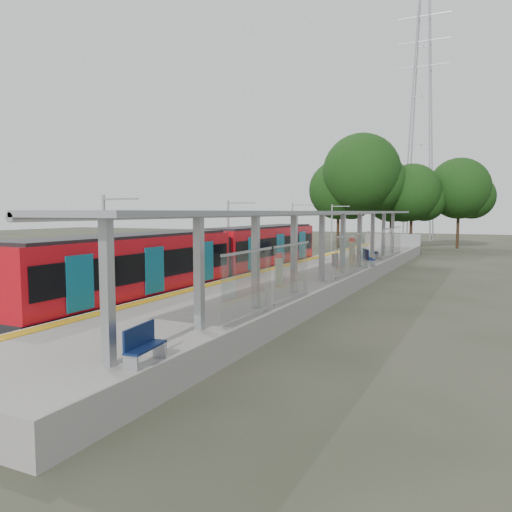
{
  "coord_description": "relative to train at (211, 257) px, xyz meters",
  "views": [
    {
      "loc": [
        10.09,
        -10.88,
        4.64
      ],
      "look_at": [
        -1.16,
        12.64,
        2.3
      ],
      "focal_mm": 35.0,
      "sensor_mm": 36.0,
      "label": 1
    }
  ],
  "objects": [
    {
      "name": "ground",
      "position": [
        4.5,
        -13.62,
        -2.05
      ],
      "size": [
        200.0,
        200.0,
        0.0
      ],
      "primitive_type": "plane",
      "color": "#474438",
      "rests_on": "ground"
    },
    {
      "name": "trackbed",
      "position": [
        -0.0,
        6.38,
        -1.93
      ],
      "size": [
        3.0,
        70.0,
        0.24
      ],
      "primitive_type": "cube",
      "color": "#59544C",
      "rests_on": "ground"
    },
    {
      "name": "platform",
      "position": [
        4.5,
        6.38,
        -1.55
      ],
      "size": [
        6.0,
        50.0,
        1.0
      ],
      "primitive_type": "cube",
      "color": "gray",
      "rests_on": "ground"
    },
    {
      "name": "tactile_strip",
      "position": [
        1.95,
        6.38,
        -1.04
      ],
      "size": [
        0.6,
        50.0,
        0.02
      ],
      "primitive_type": "cube",
      "color": "gold",
      "rests_on": "platform"
    },
    {
      "name": "end_fence",
      "position": [
        4.5,
        31.33,
        -0.45
      ],
      "size": [
        6.0,
        0.1,
        1.2
      ],
      "primitive_type": "cube",
      "color": "#9EA0A5",
      "rests_on": "platform"
    },
    {
      "name": "train",
      "position": [
        0.0,
        0.0,
        0.0
      ],
      "size": [
        2.74,
        27.6,
        3.62
      ],
      "color": "black",
      "rests_on": "ground"
    },
    {
      "name": "canopy",
      "position": [
        6.11,
        2.57,
        2.15
      ],
      "size": [
        3.27,
        38.0,
        3.66
      ],
      "color": "#9EA0A5",
      "rests_on": "platform"
    },
    {
      "name": "pylon",
      "position": [
        3.5,
        59.38,
        16.95
      ],
      "size": [
        8.0,
        4.0,
        38.0
      ],
      "primitive_type": null,
      "color": "#9EA0A5",
      "rests_on": "ground"
    },
    {
      "name": "tree_cluster",
      "position": [
        2.47,
        38.48,
        5.87
      ],
      "size": [
        21.3,
        15.48,
        14.02
      ],
      "color": "#382316",
      "rests_on": "ground"
    },
    {
      "name": "catenary_masts",
      "position": [
        -1.72,
        5.38,
        0.86
      ],
      "size": [
        2.08,
        48.16,
        5.4
      ],
      "color": "#9EA0A5",
      "rests_on": "ground"
    },
    {
      "name": "bench_near",
      "position": [
        7.12,
        -15.14,
        -0.56
      ],
      "size": [
        0.6,
        1.41,
        0.94
      ],
      "rotation": [
        0.0,
        0.0,
        0.14
      ],
      "color": "#0F204D",
      "rests_on": "platform"
    },
    {
      "name": "bench_mid",
      "position": [
        7.1,
        8.27,
        -0.44
      ],
      "size": [
        1.2,
        1.76,
        1.17
      ],
      "rotation": [
        0.0,
        0.0,
        0.43
      ],
      "color": "#0F204D",
      "rests_on": "platform"
    },
    {
      "name": "bench_far",
      "position": [
        6.12,
        14.56,
        -0.53
      ],
      "size": [
        0.65,
        1.51,
        1.0
      ],
      "rotation": [
        0.0,
        0.0,
        0.14
      ],
      "color": "#0F204D",
      "rests_on": "platform"
    },
    {
      "name": "info_pillar_near",
      "position": [
        5.32,
        -2.52,
        -0.34
      ],
      "size": [
        0.37,
        0.37,
        1.64
      ],
      "rotation": [
        0.0,
        0.0,
        0.33
      ],
      "color": "beige",
      "rests_on": "platform"
    },
    {
      "name": "info_pillar_far",
      "position": [
        5.85,
        9.02,
        -0.26
      ],
      "size": [
        0.41,
        0.41,
        1.82
      ],
      "rotation": [
        0.0,
        0.0,
        0.12
      ],
      "color": "beige",
      "rests_on": "platform"
    },
    {
      "name": "litter_bin",
      "position": [
        5.15,
        7.38,
        -0.63
      ],
      "size": [
        0.48,
        0.48,
        0.85
      ],
      "primitive_type": "cylinder",
      "rotation": [
        0.0,
        0.0,
        0.18
      ],
      "color": "#9EA0A5",
      "rests_on": "platform"
    }
  ]
}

